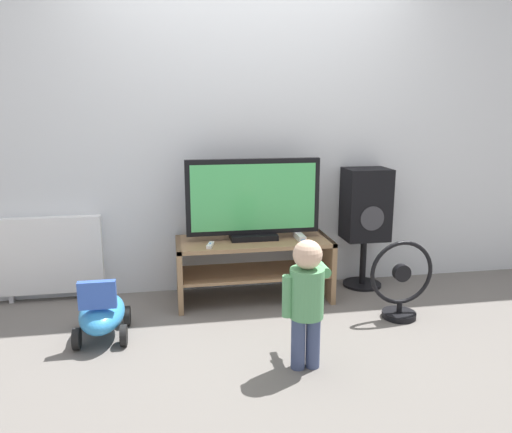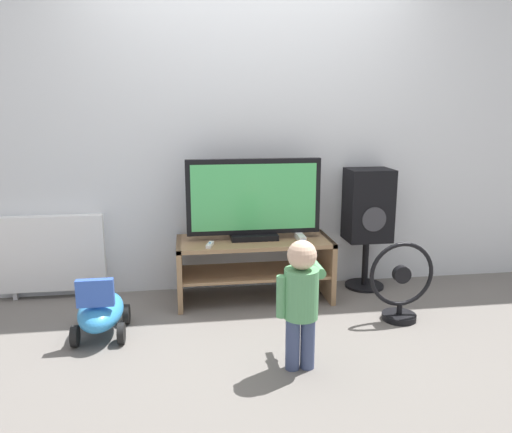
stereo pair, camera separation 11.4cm
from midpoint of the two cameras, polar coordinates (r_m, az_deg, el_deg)
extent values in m
plane|color=slate|center=(3.62, 1.24, -10.68)|extent=(16.00, 16.00, 0.00)
cube|color=silver|center=(3.87, -0.01, 10.64)|extent=(10.00, 0.06, 2.60)
cube|color=#93704C|center=(3.69, 0.68, -2.86)|extent=(1.14, 0.46, 0.03)
cube|color=#93704C|center=(3.76, 0.67, -6.39)|extent=(1.10, 0.42, 0.02)
cube|color=#93704C|center=(3.71, -7.82, -6.38)|extent=(0.04, 0.46, 0.46)
cube|color=#93704C|center=(3.87, 8.81, -5.61)|extent=(0.04, 0.46, 0.46)
cube|color=black|center=(3.70, 0.63, -2.25)|extent=(0.34, 0.20, 0.04)
cube|color=black|center=(3.64, 0.64, 2.28)|extent=(0.98, 0.05, 0.55)
cube|color=#4CBF66|center=(3.61, 0.71, 2.20)|extent=(0.91, 0.01, 0.48)
cube|color=white|center=(3.69, 5.93, -2.33)|extent=(0.05, 0.20, 0.04)
cube|color=#3F8CE5|center=(3.60, 6.32, -2.74)|extent=(0.03, 0.00, 0.01)
cube|color=white|center=(3.52, -4.36, -3.23)|extent=(0.07, 0.13, 0.02)
cylinder|color=#337FD8|center=(3.51, -4.37, -3.03)|extent=(0.01, 0.01, 0.00)
cylinder|color=#3F4C72|center=(2.84, 5.40, -14.24)|extent=(0.08, 0.08, 0.30)
cylinder|color=#3F4C72|center=(2.86, 7.09, -14.09)|extent=(0.08, 0.08, 0.30)
cylinder|color=#599E66|center=(2.73, 6.39, -8.75)|extent=(0.19, 0.19, 0.27)
sphere|color=beige|center=(2.66, 6.51, -4.40)|extent=(0.16, 0.16, 0.16)
cylinder|color=#599E66|center=(2.71, 4.14, -9.12)|extent=(0.06, 0.06, 0.23)
cylinder|color=#599E66|center=(2.83, 7.99, -5.79)|extent=(0.06, 0.23, 0.06)
sphere|color=beige|center=(2.93, 7.37, -5.10)|extent=(0.07, 0.07, 0.07)
cube|color=white|center=(2.97, 7.16, -4.87)|extent=(0.03, 0.13, 0.02)
cylinder|color=black|center=(4.17, 13.02, -7.67)|extent=(0.31, 0.31, 0.02)
cylinder|color=black|center=(4.11, 13.15, -5.24)|extent=(0.05, 0.05, 0.39)
cube|color=black|center=(3.99, 13.49, 1.30)|extent=(0.34, 0.27, 0.56)
cylinder|color=#38383D|center=(3.88, 14.18, -0.32)|extent=(0.19, 0.01, 0.19)
cylinder|color=black|center=(3.62, 16.90, -10.89)|extent=(0.23, 0.23, 0.04)
cylinder|color=black|center=(3.60, 16.96, -10.06)|extent=(0.04, 0.04, 0.07)
torus|color=black|center=(3.52, 17.21, -6.34)|extent=(0.45, 0.03, 0.45)
cylinder|color=black|center=(3.52, 17.21, -6.34)|extent=(0.12, 0.05, 0.12)
ellipsoid|color=#338CD1|center=(3.34, -16.35, -10.31)|extent=(0.27, 0.53, 0.19)
cube|color=blue|center=(3.15, -16.91, -8.36)|extent=(0.22, 0.05, 0.17)
cylinder|color=black|center=(3.54, -18.16, -10.80)|extent=(0.04, 0.13, 0.13)
cylinder|color=black|center=(3.50, -13.67, -10.78)|extent=(0.04, 0.13, 0.13)
cylinder|color=black|center=(3.27, -19.03, -12.80)|extent=(0.04, 0.13, 0.13)
cylinder|color=black|center=(3.23, -14.14, -12.82)|extent=(0.04, 0.13, 0.13)
cube|color=white|center=(4.02, -21.68, -3.96)|extent=(0.79, 0.08, 0.58)
cube|color=silver|center=(4.19, -25.04, -8.18)|extent=(0.03, 0.05, 0.06)
cube|color=silver|center=(4.06, -17.49, -8.19)|extent=(0.03, 0.05, 0.06)
camera|label=1|loc=(0.06, -89.08, 0.21)|focal=35.00mm
camera|label=2|loc=(0.06, 90.92, -0.21)|focal=35.00mm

